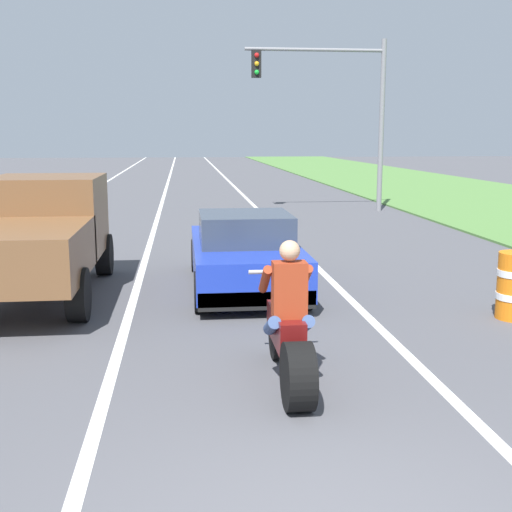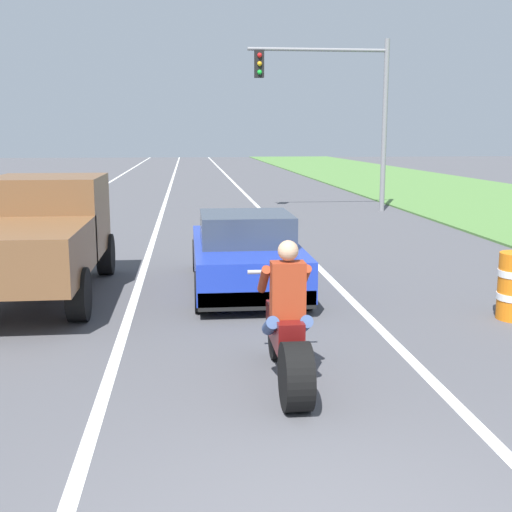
# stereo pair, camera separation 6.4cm
# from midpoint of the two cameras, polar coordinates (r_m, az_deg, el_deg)

# --- Properties ---
(lane_stripe_left_solid) EXTENTS (0.14, 120.00, 0.01)m
(lane_stripe_left_solid) POSITION_cam_midpoint_polar(r_m,az_deg,el_deg) (24.27, -16.97, 3.54)
(lane_stripe_left_solid) COLOR white
(lane_stripe_left_solid) RESTS_ON ground
(lane_stripe_right_solid) EXTENTS (0.14, 120.00, 0.01)m
(lane_stripe_right_solid) POSITION_cam_midpoint_polar(r_m,az_deg,el_deg) (24.01, 0.21, 3.92)
(lane_stripe_right_solid) COLOR white
(lane_stripe_right_solid) RESTS_ON ground
(lane_stripe_centre_dashed) EXTENTS (0.14, 120.00, 0.01)m
(lane_stripe_centre_dashed) POSITION_cam_midpoint_polar(r_m,az_deg,el_deg) (23.87, -8.43, 3.77)
(lane_stripe_centre_dashed) COLOR white
(lane_stripe_centre_dashed) RESTS_ON ground
(motorcycle_with_rider) EXTENTS (0.70, 2.21, 1.62)m
(motorcycle_with_rider) POSITION_cam_midpoint_polar(r_m,az_deg,el_deg) (7.15, 2.60, -6.79)
(motorcycle_with_rider) COLOR black
(motorcycle_with_rider) RESTS_ON ground
(sports_car_blue) EXTENTS (1.84, 4.30, 1.37)m
(sports_car_blue) POSITION_cam_midpoint_polar(r_m,az_deg,el_deg) (11.72, -1.16, 0.19)
(sports_car_blue) COLOR #1E38B2
(sports_car_blue) RESTS_ON ground
(pickup_truck_left_lane_brown) EXTENTS (2.02, 4.80, 1.98)m
(pickup_truck_left_lane_brown) POSITION_cam_midpoint_polar(r_m,az_deg,el_deg) (11.64, -18.45, 1.96)
(pickup_truck_left_lane_brown) COLOR brown
(pickup_truck_left_lane_brown) RESTS_ON ground
(traffic_light_mast_near) EXTENTS (4.97, 0.34, 6.00)m
(traffic_light_mast_near) POSITION_cam_midpoint_polar(r_m,az_deg,el_deg) (23.94, 7.13, 13.45)
(traffic_light_mast_near) COLOR gray
(traffic_light_mast_near) RESTS_ON ground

